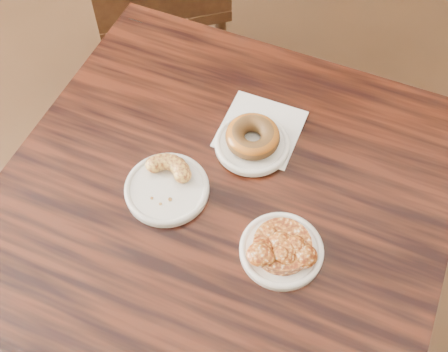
# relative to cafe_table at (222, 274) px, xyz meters

# --- Properties ---
(floor) EXTENTS (5.00, 5.00, 0.00)m
(floor) POSITION_rel_cafe_table_xyz_m (-0.08, 0.17, -0.38)
(floor) COLOR black
(floor) RESTS_ON ground
(cafe_table) EXTENTS (1.11, 1.11, 0.75)m
(cafe_table) POSITION_rel_cafe_table_xyz_m (0.00, 0.00, 0.00)
(cafe_table) COLOR black
(cafe_table) RESTS_ON floor
(napkin) EXTENTS (0.21, 0.21, 0.00)m
(napkin) POSITION_rel_cafe_table_xyz_m (0.07, 0.17, 0.38)
(napkin) COLOR white
(napkin) RESTS_ON cafe_table
(plate_donut) EXTENTS (0.15, 0.15, 0.01)m
(plate_donut) POSITION_rel_cafe_table_xyz_m (0.06, 0.13, 0.39)
(plate_donut) COLOR white
(plate_donut) RESTS_ON napkin
(plate_cruller) EXTENTS (0.17, 0.17, 0.01)m
(plate_cruller) POSITION_rel_cafe_table_xyz_m (-0.11, 0.01, 0.38)
(plate_cruller) COLOR silver
(plate_cruller) RESTS_ON cafe_table
(plate_fritter) EXTENTS (0.15, 0.15, 0.01)m
(plate_fritter) POSITION_rel_cafe_table_xyz_m (0.12, -0.11, 0.38)
(plate_fritter) COLOR white
(plate_fritter) RESTS_ON cafe_table
(glazed_donut) EXTENTS (0.11, 0.11, 0.04)m
(glazed_donut) POSITION_rel_cafe_table_xyz_m (0.06, 0.13, 0.41)
(glazed_donut) COLOR brown
(glazed_donut) RESTS_ON plate_donut
(apple_fritter) EXTENTS (0.15, 0.15, 0.03)m
(apple_fritter) POSITION_rel_cafe_table_xyz_m (0.12, -0.11, 0.40)
(apple_fritter) COLOR #451407
(apple_fritter) RESTS_ON plate_fritter
(cruller_fragment) EXTENTS (0.12, 0.12, 0.03)m
(cruller_fragment) POSITION_rel_cafe_table_xyz_m (-0.11, 0.01, 0.40)
(cruller_fragment) COLOR #5B2912
(cruller_fragment) RESTS_ON plate_cruller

